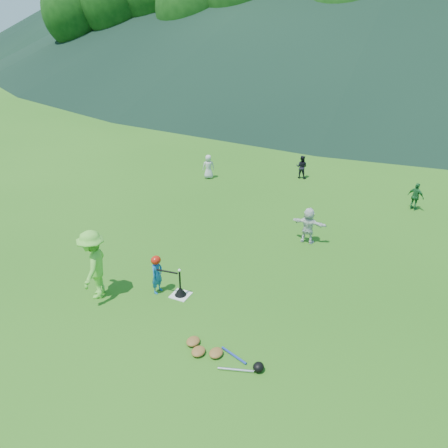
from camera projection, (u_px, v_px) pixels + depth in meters
name	position (u px, v px, depth m)	size (l,w,h in m)	color
ground	(181.00, 295.00, 10.95)	(120.00, 120.00, 0.00)	#245E15
home_plate	(181.00, 295.00, 10.95)	(0.45, 0.45, 0.02)	silver
baseball	(179.00, 270.00, 10.63)	(0.08, 0.08, 0.08)	white
batter_child	(157.00, 275.00, 10.88)	(0.37, 0.24, 1.01)	#175B9E
adult_coach	(94.00, 265.00, 10.57)	(1.15, 0.66, 1.79)	#69CC3C
fielder_a	(208.00, 167.00, 18.47)	(0.50, 0.32, 1.02)	beige
fielder_b	(302.00, 167.00, 18.49)	(0.48, 0.37, 0.99)	black
fielder_c	(416.00, 197.00, 15.50)	(0.59, 0.24, 1.00)	#1E652F
fielder_d	(308.00, 225.00, 13.25)	(1.06, 0.34, 1.14)	silver
batting_tee	(180.00, 291.00, 10.90)	(0.30, 0.30, 0.68)	black
batter_gear	(157.00, 261.00, 10.69)	(0.73, 0.26, 0.37)	#AF1A0B
equipment_pile	(216.00, 353.00, 9.00)	(1.80, 0.63, 0.19)	olive
outfield_fence	(369.00, 95.00, 33.31)	(70.07, 0.08, 1.33)	gray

